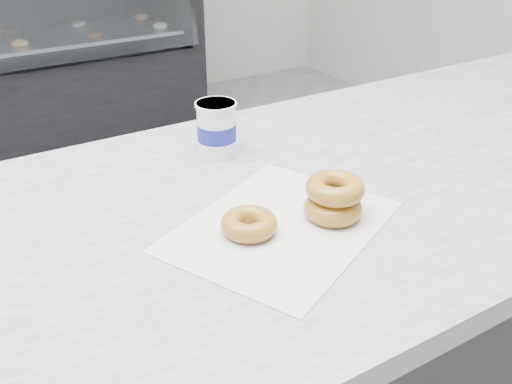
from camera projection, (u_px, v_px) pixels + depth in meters
ground at (122, 381)px, 1.77m from camera, size 5.00×5.00×0.00m
wax_paper at (282, 226)px, 0.87m from camera, size 0.42×0.38×0.00m
donut_single at (249, 224)px, 0.85m from camera, size 0.09×0.09×0.03m
donut_stack at (334, 198)px, 0.88m from camera, size 0.13×0.13×0.06m
coffee_cup at (217, 129)px, 1.08m from camera, size 0.09×0.09×0.11m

